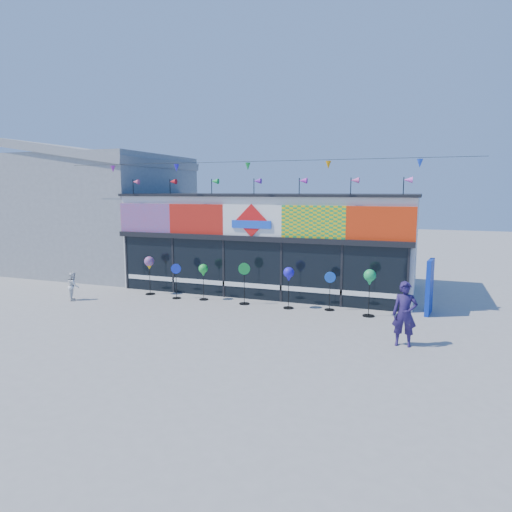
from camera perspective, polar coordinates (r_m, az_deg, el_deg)
The scene contains 13 objects.
ground at distance 15.01m, azimuth -5.15°, elevation -8.26°, with size 80.00×80.00×0.00m, color gray.
kite_shop at distance 20.05m, azimuth 2.02°, elevation 1.91°, with size 16.00×5.70×5.31m.
neighbour_building at distance 25.75m, azimuth -18.94°, elevation 5.46°, with size 8.18×7.20×6.87m.
blue_sign at distance 16.80m, azimuth 20.86°, elevation -3.62°, with size 0.27×0.97×1.91m.
spinner_0 at distance 19.11m, azimuth -13.20°, elevation -0.99°, with size 0.40×0.40×1.58m.
spinner_1 at distance 18.26m, azimuth -9.94°, elevation -3.00°, with size 0.38×0.35×1.39m.
spinner_2 at distance 17.81m, azimuth -6.61°, elevation -1.91°, with size 0.36×0.36×1.42m.
spinner_3 at distance 17.09m, azimuth -1.48°, elevation -3.33°, with size 0.43×0.40×1.57m.
spinner_4 at distance 16.44m, azimuth 4.11°, elevation -2.44°, with size 0.38×0.38×1.52m.
spinner_5 at distance 16.46m, azimuth 9.21°, elevation -4.22°, with size 0.38×0.35×1.39m.
spinner_6 at distance 15.82m, azimuth 14.03°, elevation -2.78°, with size 0.41×0.41×1.62m.
adult_man at distance 13.20m, azimuth 18.09°, elevation -6.91°, with size 0.66×0.43×1.80m, color #221749.
child at distance 19.18m, azimuth -21.87°, elevation -3.50°, with size 0.54×0.31×1.10m, color white.
Camera 1 is at (6.18, -13.00, 4.26)m, focal length 32.00 mm.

